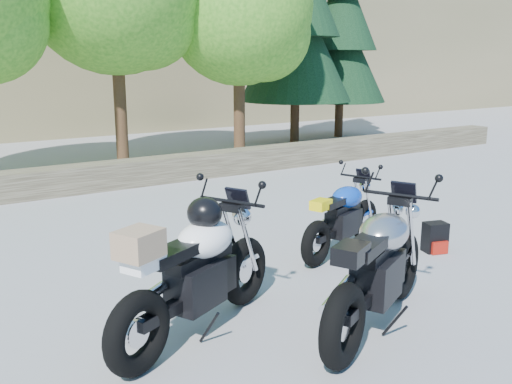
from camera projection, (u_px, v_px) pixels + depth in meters
ground at (288, 273)px, 6.62m from camera, size 90.00×90.00×0.00m
stone_wall at (121, 174)px, 11.06m from camera, size 22.00×0.55×0.50m
tree_decid_right at (244, 12)px, 13.45m from camera, size 3.54×3.54×5.41m
conifer_near at (296, 13)px, 15.77m from camera, size 3.17×3.17×7.06m
conifer_far at (342, 31)px, 17.51m from camera, size 2.82×2.82×6.27m
silver_bike at (378, 270)px, 5.17m from camera, size 2.15×1.18×1.16m
white_bike at (196, 271)px, 5.02m from camera, size 2.10×1.14×1.25m
blue_bike at (343, 218)px, 7.26m from camera, size 1.78×0.82×0.93m
backpack at (435, 238)px, 7.33m from camera, size 0.33×0.31×0.39m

